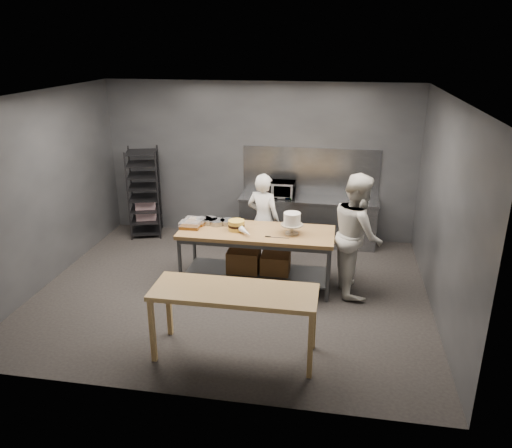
{
  "coord_description": "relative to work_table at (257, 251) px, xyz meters",
  "views": [
    {
      "loc": [
        1.55,
        -6.82,
        3.72
      ],
      "look_at": [
        0.33,
        0.25,
        1.05
      ],
      "focal_mm": 35.0,
      "sensor_mm": 36.0,
      "label": 1
    }
  ],
  "objects": [
    {
      "name": "speed_rack",
      "position": [
        -2.56,
        1.78,
        0.28
      ],
      "size": [
        0.76,
        0.8,
        1.75
      ],
      "color": "black",
      "rests_on": "ground"
    },
    {
      "name": "back_counter",
      "position": [
        0.67,
        1.86,
        -0.12
      ],
      "size": [
        2.6,
        0.6,
        0.9
      ],
      "color": "slate",
      "rests_on": "ground"
    },
    {
      "name": "frosted_cake_stand",
      "position": [
        0.55,
        -0.05,
        0.56
      ],
      "size": [
        0.34,
        0.34,
        0.34
      ],
      "color": "#B3A78F",
      "rests_on": "work_table"
    },
    {
      "name": "pastry_clamshells",
      "position": [
        -1.04,
        -0.0,
        0.4
      ],
      "size": [
        0.34,
        0.39,
        0.11
      ],
      "color": "#8D5A1C",
      "rests_on": "work_table"
    },
    {
      "name": "chef_right",
      "position": [
        1.54,
        0.03,
        0.37
      ],
      "size": [
        0.88,
        1.04,
        1.89
      ],
      "primitive_type": "imported",
      "rotation": [
        0.0,
        0.0,
        1.76
      ],
      "color": "beige",
      "rests_on": "ground"
    },
    {
      "name": "offset_spatula",
      "position": [
        0.3,
        -0.25,
        0.35
      ],
      "size": [
        0.37,
        0.02,
        0.02
      ],
      "color": "slate",
      "rests_on": "work_table"
    },
    {
      "name": "microwave",
      "position": [
        0.13,
        1.86,
        0.48
      ],
      "size": [
        0.54,
        0.37,
        0.3
      ],
      "primitive_type": "imported",
      "color": "black",
      "rests_on": "back_counter"
    },
    {
      "name": "chef_behind",
      "position": [
        -0.02,
        0.77,
        0.24
      ],
      "size": [
        0.69,
        0.56,
        1.63
      ],
      "primitive_type": "imported",
      "rotation": [
        0.0,
        0.0,
        2.82
      ],
      "color": "white",
      "rests_on": "ground"
    },
    {
      "name": "near_counter",
      "position": [
        0.06,
        -1.95,
        0.24
      ],
      "size": [
        2.0,
        0.7,
        0.9
      ],
      "color": "olive",
      "rests_on": "ground"
    },
    {
      "name": "ground",
      "position": [
        -0.33,
        -0.32,
        -0.57
      ],
      "size": [
        6.0,
        6.0,
        0.0
      ],
      "primitive_type": "plane",
      "color": "black",
      "rests_on": "ground"
    },
    {
      "name": "layer_cake",
      "position": [
        -0.31,
        -0.04,
        0.43
      ],
      "size": [
        0.25,
        0.25,
        0.16
      ],
      "color": "gold",
      "rests_on": "work_table"
    },
    {
      "name": "back_wall",
      "position": [
        -0.33,
        2.18,
        0.93
      ],
      "size": [
        6.0,
        0.04,
        3.0
      ],
      "primitive_type": "cube",
      "color": "#4C4F54",
      "rests_on": "ground"
    },
    {
      "name": "splashback_panel",
      "position": [
        0.67,
        2.16,
        0.78
      ],
      "size": [
        2.6,
        0.02,
        0.9
      ],
      "primitive_type": "cube",
      "color": "slate",
      "rests_on": "back_counter"
    },
    {
      "name": "cake_pans",
      "position": [
        -0.74,
        0.19,
        0.39
      ],
      "size": [
        0.65,
        0.33,
        0.07
      ],
      "color": "gray",
      "rests_on": "work_table"
    },
    {
      "name": "work_table",
      "position": [
        0.0,
        0.0,
        0.0
      ],
      "size": [
        2.4,
        0.9,
        0.92
      ],
      "color": "olive",
      "rests_on": "ground"
    },
    {
      "name": "piping_bag",
      "position": [
        -0.15,
        -0.22,
        0.41
      ],
      "size": [
        0.33,
        0.37,
        0.12
      ],
      "primitive_type": "cone",
      "rotation": [
        1.57,
        0.0,
        0.66
      ],
      "color": "white",
      "rests_on": "work_table"
    }
  ]
}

